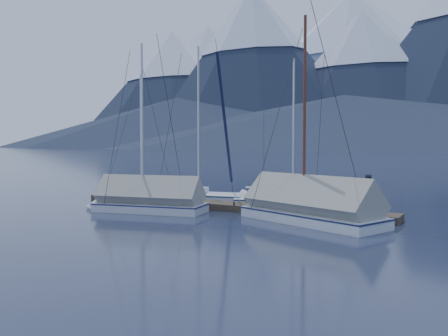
% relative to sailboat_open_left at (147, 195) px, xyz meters
% --- Properties ---
extents(ground, '(1000.00, 1000.00, 0.00)m').
position_rel_sailboat_open_left_xyz_m(ground, '(6.94, -4.13, -0.15)').
color(ground, '#161C32').
rests_on(ground, ground).
extents(dock, '(18.00, 1.50, 0.54)m').
position_rel_sailboat_open_left_xyz_m(dock, '(6.94, -2.13, -0.04)').
color(dock, '#382D23').
rests_on(dock, ground).
extents(mooring_posts, '(15.12, 1.52, 0.35)m').
position_rel_sailboat_open_left_xyz_m(mooring_posts, '(6.44, -2.13, 0.20)').
color(mooring_posts, '#382D23').
rests_on(mooring_posts, ground).
extents(sailboat_open_left, '(6.64, 2.85, 8.76)m').
position_rel_sailboat_open_left_xyz_m(sailboat_open_left, '(0.00, 0.00, 0.00)').
color(sailboat_open_left, '#B8BCC6').
rests_on(sailboat_open_left, ground).
extents(sailboat_open_mid, '(8.00, 3.83, 10.21)m').
position_rel_sailboat_open_left_xyz_m(sailboat_open_mid, '(4.47, 0.15, 0.03)').
color(sailboat_open_mid, silver).
rests_on(sailboat_open_mid, ground).
extents(sailboat_open_right, '(6.99, 4.73, 9.04)m').
position_rel_sailboat_open_left_xyz_m(sailboat_open_right, '(10.02, 1.28, 0.01)').
color(sailboat_open_right, silver).
rests_on(sailboat_open_right, ground).
extents(sailboat_covered_near, '(8.15, 5.04, 10.17)m').
position_rel_sailboat_open_left_xyz_m(sailboat_covered_near, '(11.87, -3.73, 0.35)').
color(sailboat_covered_near, white).
rests_on(sailboat_covered_near, ground).
extents(sailboat_covered_far, '(6.99, 3.40, 9.42)m').
position_rel_sailboat_open_left_xyz_m(sailboat_covered_far, '(3.62, -4.99, 0.31)').
color(sailboat_covered_far, silver).
rests_on(sailboat_covered_far, ground).
extents(person, '(0.50, 0.69, 1.74)m').
position_rel_sailboat_open_left_xyz_m(person, '(14.44, -1.73, 1.06)').
color(person, black).
rests_on(person, dock).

